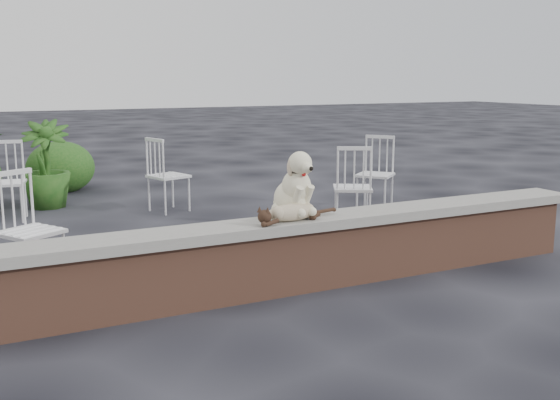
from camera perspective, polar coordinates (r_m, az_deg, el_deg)
name	(u,v)px	position (r m, az deg, el deg)	size (l,w,h in m)	color
ground	(269,293)	(5.20, -0.99, -8.15)	(60.00, 60.00, 0.00)	black
brick_wall	(269,263)	(5.13, -1.00, -5.51)	(6.00, 0.30, 0.50)	brown
capstone	(269,227)	(5.05, -1.01, -2.35)	(6.20, 0.40, 0.08)	slate
dog	(292,183)	(5.18, 1.04, 1.50)	(0.36, 0.47, 0.55)	beige
cat	(291,211)	(5.05, 1.01, -0.99)	(0.92, 0.22, 0.16)	tan
chair_d	(375,173)	(8.39, 8.34, 2.33)	(0.56, 0.56, 0.94)	white
chair_e	(169,175)	(8.31, -9.74, 2.21)	(0.56, 0.56, 0.94)	white
chair_b	(6,181)	(8.31, -22.89, 1.51)	(0.56, 0.56, 0.94)	white
chair_a	(30,230)	(5.62, -21.08, -2.46)	(0.56, 0.56, 0.94)	white
chair_c	(353,186)	(7.36, 6.38, 1.19)	(0.56, 0.56, 0.94)	white
potted_plant_b	(45,164)	(8.96, -19.89, 2.98)	(0.64, 0.64, 1.14)	#194714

